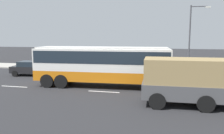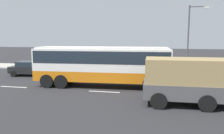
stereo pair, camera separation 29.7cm
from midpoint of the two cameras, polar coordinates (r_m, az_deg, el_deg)
name	(u,v)px [view 1 (the left image)]	position (r m, az deg, el deg)	size (l,w,h in m)	color
ground_plane	(101,85)	(18.75, -2.47, -4.80)	(120.00, 120.00, 0.00)	#28282B
sidewalk_curb	(120,69)	(27.38, 2.52, -0.60)	(80.00, 4.00, 0.15)	#A8A399
lane_centreline	(29,87)	(19.21, -20.44, -4.98)	(26.68, 0.16, 0.01)	white
coach_bus	(102,62)	(18.06, -2.21, 1.27)	(11.13, 3.18, 3.28)	orange
cargo_truck	(204,81)	(14.11, 23.40, -3.26)	(7.49, 2.75, 2.82)	navy
car_black_sedan	(32,68)	(24.73, -19.64, -0.25)	(4.55, 2.18, 1.53)	black
pedestrian_near_curb	(112,62)	(26.01, 0.22, 1.38)	(0.32, 0.32, 1.75)	black
pedestrian_at_crossing	(169,62)	(26.73, 14.78, 1.22)	(0.32, 0.32, 1.70)	#38334C
street_lamp	(192,34)	(25.59, 20.32, 7.95)	(2.03, 0.24, 7.30)	#47474C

